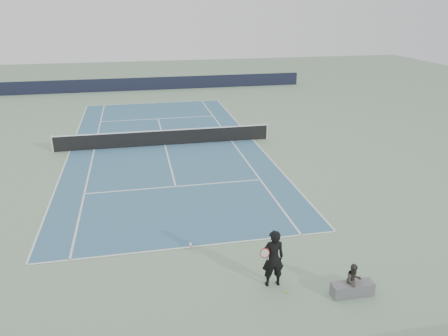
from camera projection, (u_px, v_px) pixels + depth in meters
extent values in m
plane|color=gray|center=(165.00, 145.00, 26.27)|extent=(80.00, 80.00, 0.00)
cube|color=#386686|center=(165.00, 145.00, 26.27)|extent=(10.97, 23.77, 0.01)
cylinder|color=silver|center=(52.00, 143.00, 24.87)|extent=(0.10, 0.10, 1.07)
cylinder|color=silver|center=(267.00, 131.00, 27.29)|extent=(0.10, 0.10, 1.07)
cube|color=black|center=(165.00, 138.00, 26.11)|extent=(12.80, 0.03, 0.90)
cube|color=white|center=(164.00, 130.00, 25.94)|extent=(12.80, 0.04, 0.06)
cube|color=black|center=(150.00, 84.00, 42.41)|extent=(30.00, 0.25, 1.20)
imported|color=black|center=(273.00, 258.00, 13.06)|extent=(0.72, 0.52, 1.87)
torus|color=#9B0C0F|center=(265.00, 253.00, 12.87)|extent=(0.34, 0.18, 0.36)
cylinder|color=white|center=(265.00, 253.00, 12.87)|extent=(0.29, 0.14, 0.32)
cylinder|color=white|center=(268.00, 260.00, 13.01)|extent=(0.08, 0.13, 0.27)
sphere|color=#BBD52B|center=(287.00, 292.00, 12.98)|extent=(0.07, 0.07, 0.07)
cube|color=slate|center=(352.00, 289.00, 12.85)|extent=(1.28, 0.50, 0.40)
imported|color=#37312C|center=(353.00, 281.00, 12.75)|extent=(0.55, 0.45, 1.08)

